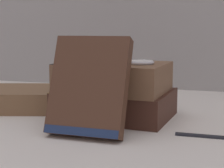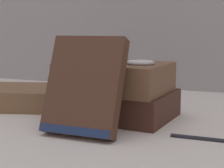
{
  "view_description": "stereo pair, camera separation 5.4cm",
  "coord_description": "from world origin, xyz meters",
  "px_view_note": "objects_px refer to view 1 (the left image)",
  "views": [
    {
      "loc": [
        0.23,
        -0.58,
        0.16
      ],
      "look_at": [
        0.03,
        0.02,
        0.06
      ],
      "focal_mm": 60.0,
      "sensor_mm": 36.0,
      "label": 1
    },
    {
      "loc": [
        0.28,
        -0.56,
        0.16
      ],
      "look_at": [
        0.03,
        0.02,
        0.06
      ],
      "focal_mm": 60.0,
      "sensor_mm": 36.0,
      "label": 2
    }
  ],
  "objects_px": {
    "book_leaning_front": "(89,90)",
    "book_flat_bottom": "(113,103)",
    "pocket_watch": "(141,62)",
    "reading_glasses": "(99,97)",
    "book_flat_top": "(111,77)",
    "book_side_left": "(14,98)"
  },
  "relations": [
    {
      "from": "book_leaning_front",
      "to": "book_flat_bottom",
      "type": "bearing_deg",
      "value": 91.04
    },
    {
      "from": "pocket_watch",
      "to": "reading_glasses",
      "type": "distance_m",
      "value": 0.24
    },
    {
      "from": "reading_glasses",
      "to": "book_flat_bottom",
      "type": "bearing_deg",
      "value": -80.36
    },
    {
      "from": "book_flat_bottom",
      "to": "book_flat_top",
      "type": "distance_m",
      "value": 0.05
    },
    {
      "from": "book_flat_bottom",
      "to": "reading_glasses",
      "type": "height_order",
      "value": "book_flat_bottom"
    },
    {
      "from": "book_flat_top",
      "to": "book_leaning_front",
      "type": "distance_m",
      "value": 0.11
    },
    {
      "from": "pocket_watch",
      "to": "book_leaning_front",
      "type": "bearing_deg",
      "value": -116.32
    },
    {
      "from": "book_side_left",
      "to": "pocket_watch",
      "type": "xyz_separation_m",
      "value": [
        0.26,
        -0.02,
        0.08
      ]
    },
    {
      "from": "book_flat_bottom",
      "to": "pocket_watch",
      "type": "relative_size",
      "value": 4.1
    },
    {
      "from": "book_flat_bottom",
      "to": "pocket_watch",
      "type": "xyz_separation_m",
      "value": [
        0.05,
        -0.01,
        0.08
      ]
    },
    {
      "from": "book_leaning_front",
      "to": "reading_glasses",
      "type": "relative_size",
      "value": 1.45
    },
    {
      "from": "book_flat_bottom",
      "to": "book_leaning_front",
      "type": "relative_size",
      "value": 1.37
    },
    {
      "from": "book_leaning_front",
      "to": "reading_glasses",
      "type": "xyz_separation_m",
      "value": [
        -0.09,
        0.28,
        -0.07
      ]
    },
    {
      "from": "book_flat_top",
      "to": "book_side_left",
      "type": "xyz_separation_m",
      "value": [
        -0.21,
        0.02,
        -0.05
      ]
    },
    {
      "from": "book_side_left",
      "to": "pocket_watch",
      "type": "relative_size",
      "value": 4.76
    },
    {
      "from": "book_flat_top",
      "to": "reading_glasses",
      "type": "bearing_deg",
      "value": 119.51
    },
    {
      "from": "pocket_watch",
      "to": "reading_glasses",
      "type": "height_order",
      "value": "pocket_watch"
    },
    {
      "from": "book_flat_top",
      "to": "book_leaning_front",
      "type": "xyz_separation_m",
      "value": [
        0.0,
        -0.11,
        -0.0
      ]
    },
    {
      "from": "book_side_left",
      "to": "reading_glasses",
      "type": "distance_m",
      "value": 0.2
    },
    {
      "from": "book_flat_top",
      "to": "book_side_left",
      "type": "bearing_deg",
      "value": 178.08
    },
    {
      "from": "book_flat_bottom",
      "to": "book_flat_top",
      "type": "bearing_deg",
      "value": -84.53
    },
    {
      "from": "book_flat_bottom",
      "to": "book_leaning_front",
      "type": "height_order",
      "value": "book_leaning_front"
    }
  ]
}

